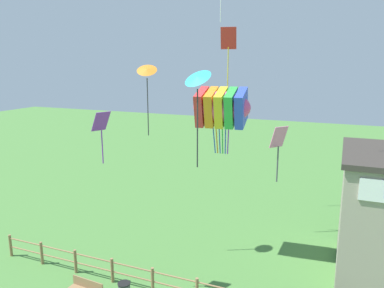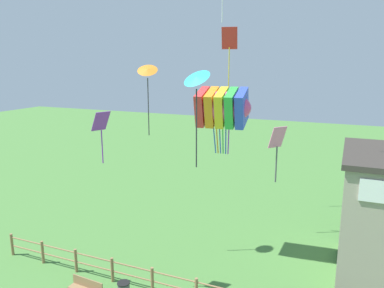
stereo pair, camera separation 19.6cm
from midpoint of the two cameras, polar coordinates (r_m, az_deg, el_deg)
The scene contains 7 objects.
wooden_fence at distance 17.06m, azimuth -3.08°, elevation -20.51°, with size 18.95×0.14×1.18m.
kite_rainbow_parafoil at distance 18.03m, azimuth 4.21°, elevation 5.59°, with size 2.98×2.16×3.20m.
kite_orange_delta at distance 18.29m, azimuth -7.19°, elevation 10.66°, with size 1.21×1.14×3.48m.
kite_purple_streamer at distance 15.51m, azimuth -14.01°, elevation 2.52°, with size 0.70×0.79×2.15m.
kite_red_diamond at distance 20.36m, azimuth 5.28°, elevation 14.85°, with size 0.86×0.44×3.11m.
kite_pink_diamond at distance 12.63m, azimuth 12.60°, elevation -0.04°, with size 0.56×0.61×1.90m.
kite_cyan_delta at distance 13.25m, azimuth 0.42°, elevation 9.39°, with size 1.21×1.13×3.56m.
Camera 1 is at (6.15, -5.64, 9.91)m, focal length 35.00 mm.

